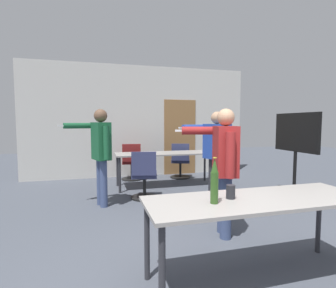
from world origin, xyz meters
TOP-DOWN VIEW (x-y plane):
  - back_wall at (0.03, 5.45)m, footprint 5.91×0.12m
  - conference_table_near at (0.24, 0.46)m, footprint 2.02×0.68m
  - conference_table_far at (0.37, 4.10)m, footprint 2.24×0.73m
  - tv_screen at (2.41, 2.50)m, footprint 0.44×1.08m
  - person_right_polo at (0.39, 1.41)m, footprint 0.70×0.78m
  - person_center_tall at (-1.07, 3.03)m, footprint 0.85×0.56m
  - person_far_watching at (0.90, 2.70)m, footprint 0.88×0.63m
  - office_chair_side_rolled at (-0.30, 4.93)m, footprint 0.52×0.58m
  - office_chair_far_left at (-0.29, 3.22)m, footprint 0.55×0.60m
  - office_chair_far_right at (0.93, 4.82)m, footprint 0.59×0.63m
  - beer_bottle at (-0.21, 0.43)m, footprint 0.07×0.07m
  - drink_cup at (-0.01, 0.51)m, footprint 0.08×0.08m

SIDE VIEW (x-z plane):
  - office_chair_far_right at x=0.93m, z-range -0.04..0.87m
  - office_chair_far_left at x=-0.29m, z-range -0.04..0.87m
  - office_chair_side_rolled at x=-0.30m, z-range -0.03..0.88m
  - conference_table_near at x=0.24m, z-range 0.31..1.06m
  - conference_table_far at x=0.37m, z-range 0.31..1.07m
  - drink_cup at x=-0.01m, z-range 0.76..0.88m
  - beer_bottle at x=-0.21m, z-range 0.74..1.13m
  - person_right_polo at x=0.39m, z-range 0.15..1.74m
  - person_far_watching at x=0.90m, z-range 0.16..1.77m
  - tv_screen at x=2.41m, z-range 0.19..1.79m
  - person_center_tall at x=-1.07m, z-range 0.18..1.82m
  - back_wall at x=0.03m, z-range -0.01..2.91m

